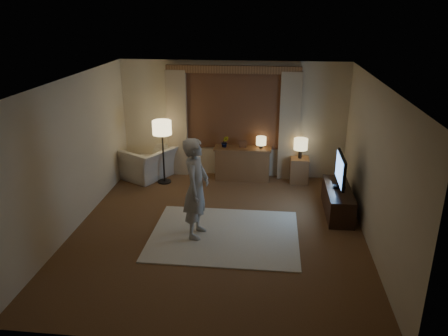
# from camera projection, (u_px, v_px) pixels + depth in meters

# --- Properties ---
(room) EXTENTS (5.04, 5.54, 2.64)m
(room) POSITION_uv_depth(u_px,v_px,m) (221.00, 149.00, 7.62)
(room) COLOR brown
(room) RESTS_ON ground
(rug) EXTENTS (2.50, 2.00, 0.02)m
(rug) POSITION_uv_depth(u_px,v_px,m) (224.00, 235.00, 7.46)
(rug) COLOR beige
(rug) RESTS_ON floor
(sideboard) EXTENTS (1.20, 0.40, 0.70)m
(sideboard) POSITION_uv_depth(u_px,v_px,m) (243.00, 164.00, 9.80)
(sideboard) COLOR brown
(sideboard) RESTS_ON floor
(picture_frame) EXTENTS (0.16, 0.02, 0.20)m
(picture_frame) POSITION_uv_depth(u_px,v_px,m) (243.00, 145.00, 9.64)
(picture_frame) COLOR brown
(picture_frame) RESTS_ON sideboard
(plant) EXTENTS (0.17, 0.13, 0.30)m
(plant) POSITION_uv_depth(u_px,v_px,m) (225.00, 142.00, 9.66)
(plant) COLOR #999999
(plant) RESTS_ON sideboard
(table_lamp_sideboard) EXTENTS (0.22, 0.22, 0.30)m
(table_lamp_sideboard) POSITION_uv_depth(u_px,v_px,m) (261.00, 141.00, 9.57)
(table_lamp_sideboard) COLOR black
(table_lamp_sideboard) RESTS_ON sideboard
(floor_lamp) EXTENTS (0.41, 0.41, 1.40)m
(floor_lamp) POSITION_uv_depth(u_px,v_px,m) (162.00, 131.00, 9.31)
(floor_lamp) COLOR black
(floor_lamp) RESTS_ON floor
(armchair) EXTENTS (1.34, 1.39, 0.70)m
(armchair) POSITION_uv_depth(u_px,v_px,m) (149.00, 163.00, 9.89)
(armchair) COLOR beige
(armchair) RESTS_ON floor
(side_table) EXTENTS (0.40, 0.40, 0.56)m
(side_table) POSITION_uv_depth(u_px,v_px,m) (299.00, 170.00, 9.65)
(side_table) COLOR brown
(side_table) RESTS_ON floor
(table_lamp_side) EXTENTS (0.30, 0.30, 0.44)m
(table_lamp_side) POSITION_uv_depth(u_px,v_px,m) (301.00, 145.00, 9.44)
(table_lamp_side) COLOR black
(table_lamp_side) RESTS_ON side_table
(tv_stand) EXTENTS (0.45, 1.40, 0.50)m
(tv_stand) POSITION_uv_depth(u_px,v_px,m) (338.00, 201.00, 8.21)
(tv_stand) COLOR black
(tv_stand) RESTS_ON floor
(tv) EXTENTS (0.22, 0.90, 0.65)m
(tv) POSITION_uv_depth(u_px,v_px,m) (341.00, 170.00, 7.99)
(tv) COLOR black
(tv) RESTS_ON tv_stand
(person) EXTENTS (0.48, 0.67, 1.71)m
(person) POSITION_uv_depth(u_px,v_px,m) (196.00, 188.00, 7.16)
(person) COLOR #B5B0A7
(person) RESTS_ON rug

